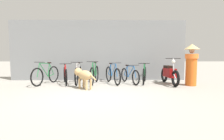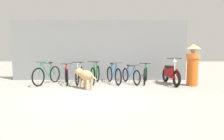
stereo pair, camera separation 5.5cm
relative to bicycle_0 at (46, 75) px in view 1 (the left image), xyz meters
name	(u,v)px [view 1 (the left image)]	position (x,y,z in m)	size (l,w,h in m)	color
ground_plane	(90,97)	(2.02, -2.19, -0.37)	(60.00, 60.00, 0.00)	#9E998E
shop_wall_back	(98,51)	(2.02, 1.26, 1.02)	(8.19, 0.20, 2.79)	slate
bicycle_0	(46,75)	(0.00, 0.00, 0.00)	(0.60, 1.70, 0.92)	black
bicycle_1	(65,75)	(0.75, 0.11, -0.03)	(0.62, 1.65, 0.85)	black
bicycle_2	(78,75)	(1.27, 0.15, 0.00)	(0.46, 1.78, 0.91)	black
bicycle_3	(94,75)	(1.94, 0.09, 0.00)	(0.46, 1.73, 0.93)	black
bicycle_4	(113,75)	(2.69, 0.19, -0.02)	(0.65, 1.64, 0.88)	black
bicycle_5	(130,76)	(3.40, 0.23, -0.05)	(0.66, 1.61, 0.79)	black
bicycle_6	(144,75)	(4.04, 0.28, -0.02)	(0.56, 1.69, 0.86)	black
motorcycle	(169,74)	(4.99, -0.05, 0.05)	(0.58, 1.83, 1.06)	black
stray_dog	(83,75)	(1.65, -0.98, 0.11)	(0.91, 0.93, 0.71)	tan
person_in_robes	(191,63)	(5.71, -0.37, 0.51)	(0.62, 0.62, 1.60)	orange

